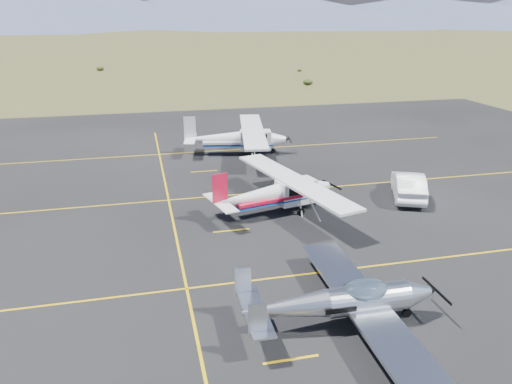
{
  "coord_description": "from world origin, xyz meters",
  "views": [
    {
      "loc": [
        -7.44,
        -16.95,
        11.27
      ],
      "look_at": [
        -1.28,
        8.92,
        1.6
      ],
      "focal_mm": 35.0,
      "sensor_mm": 36.0,
      "label": 1
    }
  ],
  "objects_px": {
    "aircraft_cessna": "(276,192)",
    "aircraft_plain": "(237,138)",
    "aircraft_low_wing": "(345,301)",
    "sedan": "(408,185)"
  },
  "relations": [
    {
      "from": "aircraft_cessna",
      "to": "aircraft_plain",
      "type": "relative_size",
      "value": 0.91
    },
    {
      "from": "aircraft_cessna",
      "to": "aircraft_plain",
      "type": "xyz_separation_m",
      "value": [
        0.33,
        13.12,
        0.12
      ]
    },
    {
      "from": "sedan",
      "to": "aircraft_cessna",
      "type": "bearing_deg",
      "value": 26.47
    },
    {
      "from": "aircraft_cessna",
      "to": "sedan",
      "type": "relative_size",
      "value": 2.28
    },
    {
      "from": "aircraft_cessna",
      "to": "aircraft_plain",
      "type": "bearing_deg",
      "value": 74.68
    },
    {
      "from": "aircraft_cessna",
      "to": "sedan",
      "type": "distance_m",
      "value": 8.91
    },
    {
      "from": "aircraft_low_wing",
      "to": "aircraft_plain",
      "type": "height_order",
      "value": "aircraft_plain"
    },
    {
      "from": "aircraft_low_wing",
      "to": "aircraft_plain",
      "type": "bearing_deg",
      "value": 88.97
    },
    {
      "from": "aircraft_low_wing",
      "to": "aircraft_plain",
      "type": "distance_m",
      "value": 24.69
    },
    {
      "from": "aircraft_cessna",
      "to": "aircraft_plain",
      "type": "distance_m",
      "value": 13.13
    }
  ]
}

